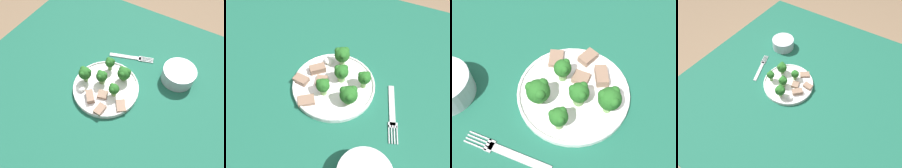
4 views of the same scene
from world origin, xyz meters
The scene contains 14 objects.
ground_plane centered at (0.00, 0.00, 0.00)m, with size 8.00×8.00×0.00m, color #7F664C.
table centered at (0.00, 0.00, 0.65)m, with size 1.09×1.13×0.75m.
dinner_plate centered at (-0.06, -0.05, 0.76)m, with size 0.24×0.24×0.02m.
fork centered at (-0.24, -0.04, 0.75)m, with size 0.08×0.17×0.00m.
broccoli_floret_near_rim_left centered at (-0.12, -0.01, 0.80)m, with size 0.05×0.05×0.06m.
broccoli_floret_center_left centered at (-0.05, -0.01, 0.79)m, with size 0.04×0.04×0.05m.
broccoli_floret_back_left centered at (-0.05, -0.12, 0.80)m, with size 0.05×0.05×0.07m.
broccoli_floret_front_left centered at (-0.07, -0.07, 0.79)m, with size 0.04×0.04×0.06m.
broccoli_floret_center_back centered at (-0.14, -0.07, 0.80)m, with size 0.04×0.04×0.06m.
meat_slice_front_slice centered at (0.03, -0.01, 0.77)m, with size 0.04×0.03×0.02m.
meat_slice_middle_slice centered at (0.01, -0.07, 0.77)m, with size 0.05×0.05×0.02m.
meat_slice_rear_slice centered at (-0.02, -0.04, 0.77)m, with size 0.04×0.04×0.01m.
meat_slice_edge_slice centered at (-0.02, 0.04, 0.76)m, with size 0.05×0.05×0.01m.
sauce_dollop centered at (-0.01, -0.12, 0.77)m, with size 0.03×0.03×0.02m.
Camera 2 is at (-0.23, 0.29, 1.26)m, focal length 35.00 mm.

